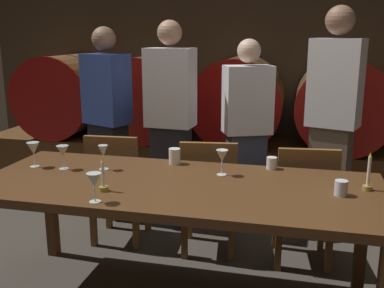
{
  "coord_description": "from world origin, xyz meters",
  "views": [
    {
      "loc": [
        0.58,
        -2.04,
        1.62
      ],
      "look_at": [
        -0.03,
        0.49,
        0.97
      ],
      "focal_mm": 42.52,
      "sensor_mm": 36.0,
      "label": 1
    }
  ],
  "objects_px": {
    "wine_barrel_left": "(149,97)",
    "cup_left": "(175,156)",
    "wine_barrel_right": "(341,104)",
    "chair_left": "(117,183)",
    "wine_glass_center": "(103,152)",
    "dining_table": "(178,195)",
    "wine_glass_far_left": "(33,149)",
    "cup_center": "(272,163)",
    "chair_center": "(209,191)",
    "cup_right": "(341,188)",
    "wine_glass_far_right": "(222,156)",
    "guest_center_right": "(247,134)",
    "chair_right": "(304,200)",
    "wine_barrel_far_left": "(68,94)",
    "guest_center_left": "(171,125)",
    "candle_left": "(103,182)",
    "guest_far_left": "(108,123)",
    "wine_glass_left": "(63,152)",
    "wine_barrel_center": "(240,100)",
    "candle_right": "(368,180)",
    "guest_far_right": "(333,122)",
    "wine_glass_right": "(94,181)"
  },
  "relations": [
    {
      "from": "wine_barrel_left",
      "to": "cup_left",
      "type": "height_order",
      "value": "wine_barrel_left"
    },
    {
      "from": "wine_barrel_far_left",
      "to": "candle_right",
      "type": "bearing_deg",
      "value": -36.09
    },
    {
      "from": "guest_far_left",
      "to": "guest_center_left",
      "type": "distance_m",
      "value": 0.6
    },
    {
      "from": "candle_right",
      "to": "cup_left",
      "type": "relative_size",
      "value": 2.09
    },
    {
      "from": "wine_barrel_far_left",
      "to": "guest_center_left",
      "type": "xyz_separation_m",
      "value": [
        1.54,
        -1.15,
        -0.06
      ]
    },
    {
      "from": "cup_center",
      "to": "chair_left",
      "type": "bearing_deg",
      "value": 165.59
    },
    {
      "from": "wine_glass_far_right",
      "to": "wine_barrel_right",
      "type": "bearing_deg",
      "value": 68.11
    },
    {
      "from": "wine_glass_far_left",
      "to": "wine_glass_center",
      "type": "xyz_separation_m",
      "value": [
        0.45,
        0.05,
        -0.01
      ]
    },
    {
      "from": "wine_barrel_right",
      "to": "guest_center_left",
      "type": "bearing_deg",
      "value": -140.98
    },
    {
      "from": "chair_center",
      "to": "wine_glass_center",
      "type": "distance_m",
      "value": 0.88
    },
    {
      "from": "cup_center",
      "to": "chair_center",
      "type": "bearing_deg",
      "value": 148.1
    },
    {
      "from": "wine_barrel_right",
      "to": "wine_glass_center",
      "type": "xyz_separation_m",
      "value": [
        -1.57,
        -2.13,
        -0.04
      ]
    },
    {
      "from": "dining_table",
      "to": "wine_glass_far_left",
      "type": "distance_m",
      "value": 1.0
    },
    {
      "from": "candle_left",
      "to": "cup_left",
      "type": "xyz_separation_m",
      "value": [
        0.23,
        0.6,
        0.0
      ]
    },
    {
      "from": "guest_center_left",
      "to": "candle_left",
      "type": "height_order",
      "value": "guest_center_left"
    },
    {
      "from": "guest_far_left",
      "to": "wine_glass_left",
      "type": "bearing_deg",
      "value": 121.43
    },
    {
      "from": "wine_barrel_far_left",
      "to": "wine_barrel_center",
      "type": "distance_m",
      "value": 1.96
    },
    {
      "from": "wine_glass_center",
      "to": "wine_glass_right",
      "type": "height_order",
      "value": "wine_glass_center"
    },
    {
      "from": "wine_barrel_center",
      "to": "wine_barrel_left",
      "type": "bearing_deg",
      "value": 180.0
    },
    {
      "from": "wine_barrel_left",
      "to": "cup_right",
      "type": "distance_m",
      "value": 2.92
    },
    {
      "from": "chair_center",
      "to": "wine_glass_left",
      "type": "bearing_deg",
      "value": 28.36
    },
    {
      "from": "guest_center_left",
      "to": "wine_glass_left",
      "type": "xyz_separation_m",
      "value": [
        -0.4,
        -1.03,
        0.01
      ]
    },
    {
      "from": "dining_table",
      "to": "guest_center_left",
      "type": "xyz_separation_m",
      "value": [
        -0.37,
        1.13,
        0.17
      ]
    },
    {
      "from": "chair_right",
      "to": "guest_far_left",
      "type": "distance_m",
      "value": 1.8
    },
    {
      "from": "wine_barrel_right",
      "to": "chair_center",
      "type": "xyz_separation_m",
      "value": [
        -1.0,
        -1.58,
        -0.44
      ]
    },
    {
      "from": "wine_barrel_right",
      "to": "cup_right",
      "type": "distance_m",
      "value": 2.28
    },
    {
      "from": "chair_right",
      "to": "cup_right",
      "type": "height_order",
      "value": "chair_right"
    },
    {
      "from": "guest_center_right",
      "to": "cup_left",
      "type": "bearing_deg",
      "value": 46.08
    },
    {
      "from": "wine_barrel_left",
      "to": "cup_left",
      "type": "relative_size",
      "value": 9.03
    },
    {
      "from": "chair_center",
      "to": "chair_right",
      "type": "distance_m",
      "value": 0.68
    },
    {
      "from": "wine_barrel_left",
      "to": "guest_center_right",
      "type": "distance_m",
      "value": 1.53
    },
    {
      "from": "chair_left",
      "to": "cup_right",
      "type": "bearing_deg",
      "value": 152.05
    },
    {
      "from": "wine_barrel_left",
      "to": "guest_center_left",
      "type": "bearing_deg",
      "value": -63.55
    },
    {
      "from": "chair_left",
      "to": "wine_glass_right",
      "type": "height_order",
      "value": "wine_glass_right"
    },
    {
      "from": "wine_barrel_center",
      "to": "candle_right",
      "type": "bearing_deg",
      "value": -65.31
    },
    {
      "from": "wine_barrel_center",
      "to": "wine_glass_far_right",
      "type": "distance_m",
      "value": 2.07
    },
    {
      "from": "wine_barrel_right",
      "to": "chair_left",
      "type": "bearing_deg",
      "value": -137.86
    },
    {
      "from": "wine_glass_far_right",
      "to": "cup_center",
      "type": "bearing_deg",
      "value": 35.15
    },
    {
      "from": "guest_center_left",
      "to": "guest_far_right",
      "type": "height_order",
      "value": "guest_far_right"
    },
    {
      "from": "chair_left",
      "to": "chair_right",
      "type": "xyz_separation_m",
      "value": [
        1.4,
        -0.04,
        0.0
      ]
    },
    {
      "from": "wine_barrel_center",
      "to": "dining_table",
      "type": "bearing_deg",
      "value": -91.24
    },
    {
      "from": "candle_right",
      "to": "wine_barrel_far_left",
      "type": "bearing_deg",
      "value": 143.91
    },
    {
      "from": "wine_barrel_far_left",
      "to": "cup_right",
      "type": "distance_m",
      "value": 3.6
    },
    {
      "from": "candle_right",
      "to": "wine_glass_right",
      "type": "height_order",
      "value": "candle_right"
    },
    {
      "from": "candle_left",
      "to": "cup_right",
      "type": "relative_size",
      "value": 2.31
    },
    {
      "from": "guest_center_left",
      "to": "wine_glass_far_right",
      "type": "height_order",
      "value": "guest_center_left"
    },
    {
      "from": "guest_center_right",
      "to": "chair_right",
      "type": "bearing_deg",
      "value": 105.19
    },
    {
      "from": "wine_glass_far_right",
      "to": "wine_barrel_far_left",
      "type": "bearing_deg",
      "value": 135.82
    },
    {
      "from": "wine_barrel_far_left",
      "to": "wine_glass_center",
      "type": "height_order",
      "value": "wine_barrel_far_left"
    },
    {
      "from": "cup_right",
      "to": "chair_center",
      "type": "bearing_deg",
      "value": 140.95
    }
  ]
}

